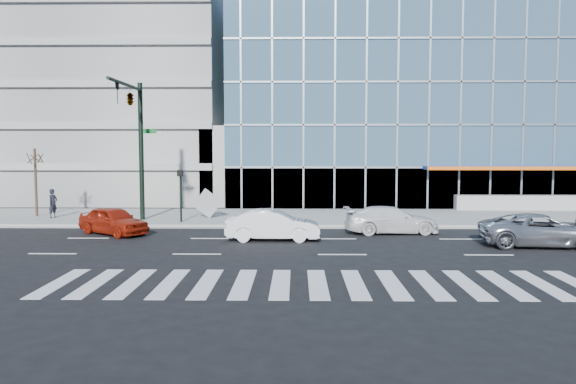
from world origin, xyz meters
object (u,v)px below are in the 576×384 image
(pedestrian, at_px, (53,203))
(tilted_panel, at_px, (207,203))
(street_tree_near, at_px, (35,158))
(white_sedan, at_px, (273,225))
(white_suv, at_px, (392,220))
(ped_signal_post, at_px, (180,187))
(traffic_signal, at_px, (133,116))
(red_sedan, at_px, (113,221))
(silver_suv, at_px, (541,230))

(pedestrian, bearing_deg, tilted_panel, -72.01)
(street_tree_near, bearing_deg, tilted_panel, -4.74)
(white_sedan, bearing_deg, white_suv, -68.70)
(ped_signal_post, bearing_deg, white_sedan, -44.73)
(traffic_signal, xyz_separation_m, white_sedan, (7.99, -5.07, -5.44))
(red_sedan, bearing_deg, tilted_panel, -0.11)
(traffic_signal, relative_size, tilted_panel, 6.15)
(white_sedan, bearing_deg, street_tree_near, 62.25)
(silver_suv, relative_size, tilted_panel, 4.03)
(street_tree_near, bearing_deg, white_sedan, -28.08)
(silver_suv, xyz_separation_m, white_suv, (-6.00, 3.77, -0.03))
(ped_signal_post, height_order, white_suv, ped_signal_post)
(white_sedan, relative_size, tilted_panel, 3.40)
(ped_signal_post, xyz_separation_m, tilted_panel, (1.26, 1.66, -1.08))
(silver_suv, bearing_deg, white_suv, 62.74)
(traffic_signal, bearing_deg, white_suv, -11.19)
(ped_signal_post, relative_size, street_tree_near, 0.71)
(ped_signal_post, distance_m, silver_suv, 18.87)
(street_tree_near, xyz_separation_m, silver_suv, (27.00, -9.47, -3.05))
(white_suv, distance_m, pedestrian, 20.22)
(silver_suv, height_order, red_sedan, silver_suv)
(street_tree_near, relative_size, silver_suv, 0.81)
(street_tree_near, xyz_separation_m, tilted_panel, (10.76, -0.89, -2.72))
(red_sedan, bearing_deg, white_suv, -51.60)
(street_tree_near, height_order, silver_suv, street_tree_near)
(white_suv, bearing_deg, tilted_panel, 60.31)
(street_tree_near, bearing_deg, white_suv, -15.19)
(silver_suv, xyz_separation_m, pedestrian, (-25.61, 8.66, 0.30))
(traffic_signal, bearing_deg, red_sedan, -92.97)
(traffic_signal, xyz_separation_m, silver_suv, (19.99, -6.54, -5.44))
(ped_signal_post, relative_size, red_sedan, 0.72)
(ped_signal_post, bearing_deg, red_sedan, -125.76)
(white_suv, height_order, tilted_panel, tilted_panel)
(silver_suv, xyz_separation_m, red_sedan, (-20.17, 3.21, -0.02))
(white_suv, bearing_deg, street_tree_near, 70.29)
(ped_signal_post, relative_size, tilted_panel, 2.31)
(white_suv, bearing_deg, silver_suv, -126.67)
(street_tree_near, distance_m, pedestrian, 3.18)
(silver_suv, bearing_deg, traffic_signal, 76.78)
(white_sedan, xyz_separation_m, tilted_panel, (-4.23, 7.11, 0.33))
(white_sedan, height_order, pedestrian, pedestrian)
(white_suv, distance_m, red_sedan, 14.18)
(street_tree_near, distance_m, white_sedan, 17.27)
(traffic_signal, relative_size, street_tree_near, 1.89)
(pedestrian, distance_m, tilted_panel, 9.38)
(ped_signal_post, distance_m, pedestrian, 8.38)
(silver_suv, bearing_deg, ped_signal_post, 73.33)
(red_sedan, bearing_deg, traffic_signal, 33.14)
(pedestrian, bearing_deg, silver_suv, -90.19)
(white_suv, bearing_deg, ped_signal_post, 70.19)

